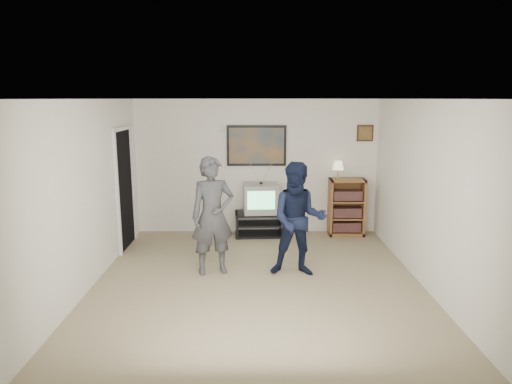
{
  "coord_description": "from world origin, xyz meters",
  "views": [
    {
      "loc": [
        -0.05,
        -5.94,
        2.51
      ],
      "look_at": [
        -0.02,
        0.66,
        1.15
      ],
      "focal_mm": 32.0,
      "sensor_mm": 36.0,
      "label": 1
    }
  ],
  "objects_px": {
    "person_short": "(298,219)",
    "media_stand": "(259,224)",
    "person_tall": "(213,216)",
    "crt_television": "(261,198)",
    "bookshelf": "(346,207)"
  },
  "relations": [
    {
      "from": "media_stand",
      "to": "person_tall",
      "type": "xyz_separation_m",
      "value": [
        -0.69,
        -1.83,
        0.63
      ]
    },
    {
      "from": "person_short",
      "to": "media_stand",
      "type": "bearing_deg",
      "value": 110.06
    },
    {
      "from": "media_stand",
      "to": "bookshelf",
      "type": "relative_size",
      "value": 0.86
    },
    {
      "from": "person_short",
      "to": "bookshelf",
      "type": "bearing_deg",
      "value": 65.62
    },
    {
      "from": "media_stand",
      "to": "person_tall",
      "type": "relative_size",
      "value": 0.54
    },
    {
      "from": "media_stand",
      "to": "person_short",
      "type": "bearing_deg",
      "value": -77.64
    },
    {
      "from": "person_tall",
      "to": "media_stand",
      "type": "bearing_deg",
      "value": 53.14
    },
    {
      "from": "person_tall",
      "to": "person_short",
      "type": "xyz_separation_m",
      "value": [
        1.22,
        -0.09,
        -0.03
      ]
    },
    {
      "from": "media_stand",
      "to": "crt_television",
      "type": "bearing_deg",
      "value": -3.18
    },
    {
      "from": "bookshelf",
      "to": "person_short",
      "type": "distance_m",
      "value": 2.27
    },
    {
      "from": "crt_television",
      "to": "media_stand",
      "type": "bearing_deg",
      "value": 176.36
    },
    {
      "from": "crt_television",
      "to": "person_tall",
      "type": "xyz_separation_m",
      "value": [
        -0.72,
        -1.83,
        0.14
      ]
    },
    {
      "from": "person_tall",
      "to": "crt_television",
      "type": "bearing_deg",
      "value": 52.26
    },
    {
      "from": "crt_television",
      "to": "person_short",
      "type": "relative_size",
      "value": 0.38
    },
    {
      "from": "person_short",
      "to": "person_tall",
      "type": "bearing_deg",
      "value": -179.6
    }
  ]
}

